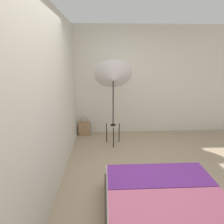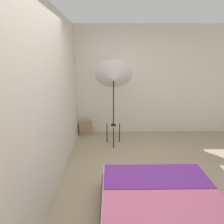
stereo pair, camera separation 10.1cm
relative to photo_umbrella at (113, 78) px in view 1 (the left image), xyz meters
The scene contains 5 objects.
ground_plane 2.21m from the photo_umbrella, 76.85° to the right, with size 14.00×14.00×0.00m, color gray.
wall_back 0.82m from the photo_umbrella, 62.00° to the left, with size 8.00×0.05×2.60m.
wall_side_left 1.11m from the photo_umbrella, 146.71° to the right, with size 0.05×8.00×2.60m.
photo_umbrella is the anchor object (origin of this frame).
tote_bag 1.58m from the photo_umbrella, 142.67° to the left, with size 0.29×0.15×0.47m.
Camera 1 is at (-0.55, -1.98, 1.89)m, focal length 28.00 mm.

